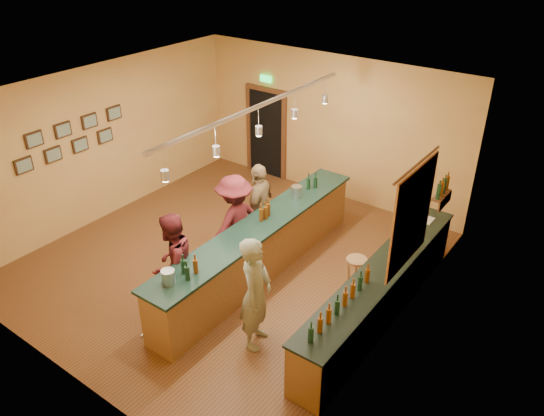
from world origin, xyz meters
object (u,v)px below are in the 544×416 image
Objects in this scene: tasting_bar at (260,246)px; customer_b at (260,207)px; customer_a at (173,264)px; bar_stool at (356,266)px; back_counter at (380,293)px; bartender at (256,294)px; customer_c at (235,222)px.

customer_b reaches higher than tasting_bar.
tasting_bar is 1.67m from customer_a.
bar_stool is (2.19, -0.24, -0.31)m from customer_b.
back_counter is at bearing -27.49° from bar_stool.
back_counter is 0.67m from bar_stool.
bartender is 2.04m from bar_stool.
customer_b is 2.23m from bar_stool.
customer_a is 0.99× the size of customer_b.
customer_b is (-1.55, 2.14, -0.04)m from bartender.
customer_b is (-2.78, 0.54, 0.39)m from back_counter.
back_counter is at bearing 114.62° from customer_a.
tasting_bar is 2.93× the size of customer_a.
customer_c is at bearing -176.01° from back_counter.
back_counter is 2.49× the size of bartender.
customer_b reaches higher than customer_a.
bartender is at bearing -127.51° from back_counter.
customer_c is (-0.55, -0.01, 0.29)m from tasting_bar.
customer_c reaches higher than bar_stool.
back_counter is 6.34× the size of bar_stool.
customer_b is 2.45× the size of bar_stool.
customer_b reaches higher than bar_stool.
customer_b is at bearing 172.65° from customer_a.
bar_stool is at bearing 16.47° from tasting_bar.
bartender is at bearing 20.35° from customer_b.
customer_a is at bearing -15.59° from customer_b.
customer_a is at bearing -148.02° from back_counter.
bartender is at bearing 87.68° from customer_a.
bartender is 1.04× the size of customer_b.
bartender is at bearing 54.23° from customer_c.
customer_c is 2.27m from bar_stool.
back_counter is at bearing 100.36° from customer_c.
bartender reaches higher than customer_c.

